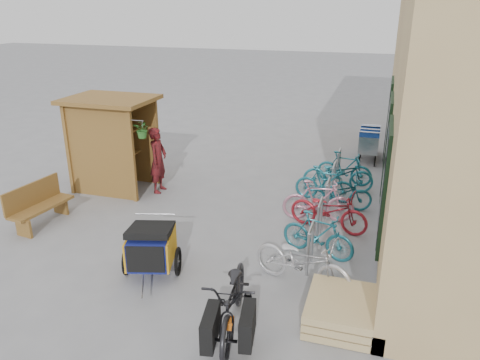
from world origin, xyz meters
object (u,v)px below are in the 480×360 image
(child_trailer, at_px, (151,246))
(bike_4, at_px, (338,194))
(bike_3, at_px, (318,201))
(bike_6, at_px, (338,174))
(kiosk, at_px, (109,131))
(bike_1, at_px, (318,235))
(bench, at_px, (38,204))
(shopping_carts, at_px, (370,139))
(bike_2, at_px, (329,210))
(person_kiosk, at_px, (158,160))
(bike_0, at_px, (302,261))
(pallet_stack, at_px, (340,310))
(bike_5, at_px, (325,184))
(cargo_bike, at_px, (234,301))
(bike_7, at_px, (344,168))

(child_trailer, height_order, bike_4, child_trailer)
(bike_3, relative_size, bike_6, 0.89)
(kiosk, height_order, bike_1, kiosk)
(bike_1, bearing_deg, bike_4, 12.84)
(bike_3, distance_m, bike_6, 1.91)
(bench, height_order, child_trailer, child_trailer)
(shopping_carts, distance_m, bike_6, 3.08)
(bench, bearing_deg, bike_2, 22.48)
(person_kiosk, bearing_deg, child_trailer, -157.29)
(bike_0, bearing_deg, bike_6, 15.92)
(pallet_stack, relative_size, bike_4, 0.75)
(person_kiosk, xyz_separation_m, bike_5, (4.17, 0.64, -0.40))
(bench, relative_size, bike_4, 0.97)
(shopping_carts, relative_size, bike_4, 1.05)
(shopping_carts, bearing_deg, bench, -134.05)
(bench, height_order, bike_0, same)
(kiosk, bearing_deg, bike_2, -7.64)
(cargo_bike, distance_m, person_kiosk, 5.89)
(kiosk, bearing_deg, cargo_bike, -43.50)
(person_kiosk, relative_size, bike_3, 1.07)
(cargo_bike, xyz_separation_m, bike_6, (0.86, 6.05, -0.07))
(bike_3, xyz_separation_m, bike_6, (0.23, 1.90, -0.01))
(kiosk, distance_m, person_kiosk, 1.44)
(bench, bearing_deg, bike_0, 1.19)
(bench, xyz_separation_m, bike_0, (5.94, -0.66, -0.01))
(kiosk, height_order, bike_6, kiosk)
(bike_1, bearing_deg, bike_2, 13.41)
(cargo_bike, distance_m, bike_0, 1.67)
(bike_2, distance_m, bike_7, 2.85)
(cargo_bike, bearing_deg, bike_6, 72.15)
(bike_3, bearing_deg, bike_2, -151.06)
(bike_1, height_order, bike_7, bike_7)
(bench, height_order, cargo_bike, cargo_bike)
(shopping_carts, bearing_deg, bike_2, -96.25)
(bike_5, bearing_deg, shopping_carts, -9.88)
(bike_1, height_order, bike_3, bike_3)
(bike_4, xyz_separation_m, bike_6, (-0.12, 1.20, 0.05))
(pallet_stack, bearing_deg, bench, 167.46)
(bike_0, relative_size, bike_1, 1.23)
(child_trailer, xyz_separation_m, bike_4, (2.88, 3.77, -0.13))
(shopping_carts, xyz_separation_m, bike_0, (-0.74, -7.57, -0.16))
(bike_2, height_order, bike_6, bike_6)
(cargo_bike, bearing_deg, kiosk, 126.75)
(child_trailer, bearing_deg, cargo_bike, -45.42)
(bench, height_order, bike_2, bench)
(kiosk, relative_size, pallet_stack, 2.08)
(pallet_stack, distance_m, bike_7, 5.99)
(child_trailer, bearing_deg, bike_0, -6.86)
(bike_5, bearing_deg, bike_2, -166.52)
(shopping_carts, bearing_deg, bike_3, -99.87)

